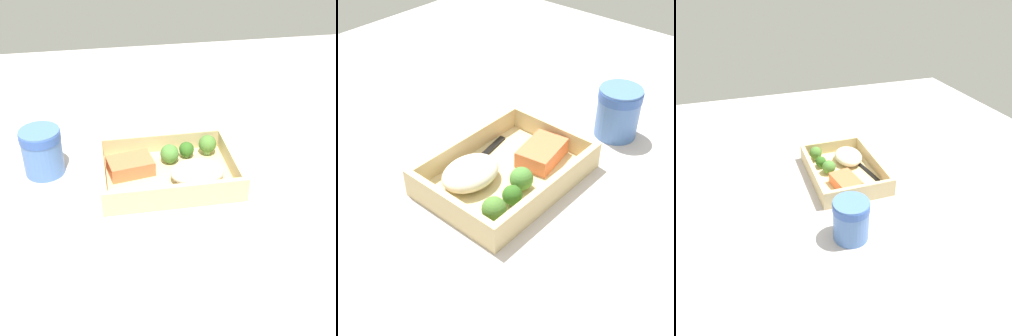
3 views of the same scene
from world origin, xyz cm
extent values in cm
cube|color=#B8AEAC|center=(0.00, 0.00, -1.00)|extent=(160.00, 160.00, 2.00)
cube|color=#CCB581|center=(0.00, 0.00, 0.60)|extent=(28.32, 20.42, 1.20)
cube|color=#CCB581|center=(0.00, -9.61, 3.20)|extent=(28.32, 1.20, 4.00)
cube|color=#CCB581|center=(0.00, 9.61, 3.20)|extent=(28.32, 1.20, 4.00)
cube|color=#CCB581|center=(-13.56, 0.00, 3.20)|extent=(1.20, 18.02, 4.00)
cube|color=#CCB581|center=(13.56, 0.00, 3.20)|extent=(1.20, 18.02, 4.00)
cube|color=#DC6B40|center=(-7.58, 1.99, 2.77)|extent=(10.05, 7.65, 3.15)
ellipsoid|color=beige|center=(5.45, -3.24, 3.21)|extent=(10.95, 8.25, 4.02)
cylinder|color=#75A45E|center=(5.07, 5.77, 1.72)|extent=(1.26, 1.26, 1.03)
sphere|color=#2D5E1C|center=(5.07, 5.77, 3.14)|extent=(3.31, 3.31, 3.31)
cylinder|color=#7EAC64|center=(9.86, 6.20, 1.95)|extent=(1.49, 1.49, 1.50)
sphere|color=#48772E|center=(9.86, 6.20, 3.78)|extent=(3.92, 3.92, 3.92)
cylinder|color=#88AB5F|center=(1.09, 4.38, 1.72)|extent=(1.53, 1.53, 1.04)
sphere|color=#487F34|center=(1.09, 4.38, 3.35)|extent=(4.02, 4.02, 4.02)
cube|color=black|center=(-1.98, -6.82, 1.42)|extent=(12.40, 3.29, 0.44)
cube|color=black|center=(5.79, -5.41, 1.42)|extent=(3.74, 2.77, 0.44)
cylinder|color=#4A71B5|center=(-25.37, 6.85, 5.11)|extent=(8.29, 8.29, 10.22)
cylinder|color=#3356A8|center=(-25.37, 6.85, 8.90)|extent=(8.54, 8.54, 1.84)
camera|label=1|loc=(-13.48, -78.44, 57.29)|focal=50.00mm
camera|label=2|loc=(48.05, 42.08, 52.82)|focal=50.00mm
camera|label=3|loc=(-78.86, 26.52, 54.52)|focal=35.00mm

